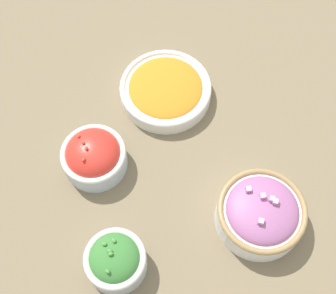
% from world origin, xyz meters
% --- Properties ---
extents(ground_plane, '(3.00, 3.00, 0.00)m').
position_xyz_m(ground_plane, '(0.00, 0.00, 0.00)').
color(ground_plane, '#75664C').
extents(bowl_cherry_tomatoes, '(0.13, 0.13, 0.09)m').
position_xyz_m(bowl_cherry_tomatoes, '(0.01, 0.15, 0.04)').
color(bowl_cherry_tomatoes, '#B2C1CC').
rests_on(bowl_cherry_tomatoes, ground_plane).
extents(bowl_red_onion, '(0.17, 0.17, 0.09)m').
position_xyz_m(bowl_red_onion, '(-0.18, -0.14, 0.04)').
color(bowl_red_onion, white).
rests_on(bowl_red_onion, ground_plane).
extents(bowl_carrots, '(0.20, 0.20, 0.04)m').
position_xyz_m(bowl_carrots, '(0.14, -0.03, 0.02)').
color(bowl_carrots, silver).
rests_on(bowl_carrots, ground_plane).
extents(bowl_broccoli, '(0.11, 0.11, 0.08)m').
position_xyz_m(bowl_broccoli, '(-0.21, 0.15, 0.04)').
color(bowl_broccoli, '#B2C1CC').
rests_on(bowl_broccoli, ground_plane).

